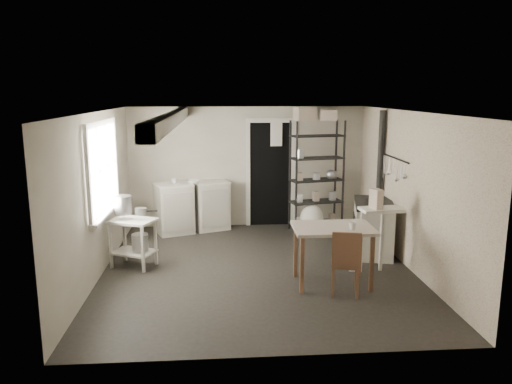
{
  "coord_description": "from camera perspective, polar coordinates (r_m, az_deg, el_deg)",
  "views": [
    {
      "loc": [
        -0.55,
        -6.99,
        2.58
      ],
      "look_at": [
        0.0,
        0.3,
        1.1
      ],
      "focal_mm": 35.0,
      "sensor_mm": 36.0,
      "label": 1
    }
  ],
  "objects": [
    {
      "name": "stockpot",
      "position": [
        7.59,
        -14.96,
        -1.43
      ],
      "size": [
        0.32,
        0.32,
        0.27
      ],
      "primitive_type": "cylinder",
      "rotation": [
        0.0,
        0.0,
        -0.29
      ],
      "color": "silver",
      "rests_on": "prep_table"
    },
    {
      "name": "table_cup",
      "position": [
        6.66,
        10.93,
        -4.21
      ],
      "size": [
        0.13,
        0.13,
        0.09
      ],
      "primitive_type": "imported",
      "rotation": [
        0.0,
        0.0,
        -0.36
      ],
      "color": "white",
      "rests_on": "work_table"
    },
    {
      "name": "ceiling",
      "position": [
        7.02,
        0.19,
        9.16
      ],
      "size": [
        5.0,
        5.0,
        0.0
      ],
      "primitive_type": "plane",
      "rotation": [
        3.14,
        0.0,
        0.0
      ],
      "color": "white",
      "rests_on": "wall_back"
    },
    {
      "name": "wall_back",
      "position": [
        9.61,
        -0.99,
        2.88
      ],
      "size": [
        4.5,
        0.02,
        2.3
      ],
      "primitive_type": "cube",
      "color": "#BAB19F",
      "rests_on": "ground"
    },
    {
      "name": "oats_box",
      "position": [
        7.28,
        13.54,
        -1.34
      ],
      "size": [
        0.17,
        0.21,
        0.28
      ],
      "primitive_type": "cube",
      "rotation": [
        0.0,
        0.0,
        0.32
      ],
      "color": "beige",
      "rests_on": "side_ledge"
    },
    {
      "name": "storage_box_b",
      "position": [
        9.28,
        8.24,
        7.68
      ],
      "size": [
        0.34,
        0.32,
        0.19
      ],
      "primitive_type": "cube",
      "rotation": [
        0.0,
        0.0,
        -0.14
      ],
      "color": "beige",
      "rests_on": "shelf_rack"
    },
    {
      "name": "stove",
      "position": [
        8.28,
        13.22,
        -3.85
      ],
      "size": [
        0.82,
        1.18,
        0.84
      ],
      "primitive_type": null,
      "rotation": [
        0.0,
        0.0,
        -0.23
      ],
      "color": "beige",
      "rests_on": "ground"
    },
    {
      "name": "counter_cup",
      "position": [
        9.27,
        -9.31,
        1.25
      ],
      "size": [
        0.13,
        0.13,
        0.09
      ],
      "primitive_type": "imported",
      "rotation": [
        0.0,
        0.0,
        -0.19
      ],
      "color": "white",
      "rests_on": "base_cabinets"
    },
    {
      "name": "wall_right",
      "position": [
        7.67,
        17.19,
        0.18
      ],
      "size": [
        0.02,
        5.0,
        2.3
      ],
      "primitive_type": "cube",
      "color": "#BAB19F",
      "rests_on": "ground"
    },
    {
      "name": "doorway",
      "position": [
        9.64,
        1.69,
        2.0
      ],
      "size": [
        0.96,
        0.1,
        2.08
      ],
      "primitive_type": null,
      "color": "silver",
      "rests_on": "ground"
    },
    {
      "name": "wall_front",
      "position": [
        4.75,
        2.57,
        -6.09
      ],
      "size": [
        4.5,
        0.02,
        2.3
      ],
      "primitive_type": "cube",
      "color": "#BAB19F",
      "rests_on": "ground"
    },
    {
      "name": "prep_table",
      "position": [
        7.67,
        -13.85,
        -5.42
      ],
      "size": [
        0.76,
        0.67,
        0.72
      ],
      "primitive_type": null,
      "rotation": [
        0.0,
        0.0,
        -0.41
      ],
      "color": "silver",
      "rests_on": "ground"
    },
    {
      "name": "shelf_jar",
      "position": [
        9.21,
        4.86,
        3.84
      ],
      "size": [
        0.11,
        0.11,
        0.19
      ],
      "primitive_type": "imported",
      "rotation": [
        0.0,
        0.0,
        0.24
      ],
      "color": "white",
      "rests_on": "shelf_rack"
    },
    {
      "name": "flour_sack",
      "position": [
        9.34,
        6.39,
        -3.15
      ],
      "size": [
        0.46,
        0.4,
        0.52
      ],
      "primitive_type": "ellipsoid",
      "rotation": [
        0.0,
        0.0,
        -0.07
      ],
      "color": "silver",
      "rests_on": "ground"
    },
    {
      "name": "base_cabinets",
      "position": [
        9.43,
        -7.29,
        -1.66
      ],
      "size": [
        1.53,
        1.05,
        0.92
      ],
      "primitive_type": null,
      "rotation": [
        0.0,
        0.0,
        0.35
      ],
      "color": "beige",
      "rests_on": "ground"
    },
    {
      "name": "stovepipe",
      "position": [
        8.61,
        14.11,
        4.49
      ],
      "size": [
        0.11,
        0.11,
        1.38
      ],
      "primitive_type": null,
      "rotation": [
        0.0,
        0.0,
        0.0
      ],
      "color": "black",
      "rests_on": "stove"
    },
    {
      "name": "floor_crock",
      "position": [
        7.5,
        10.98,
        -8.28
      ],
      "size": [
        0.14,
        0.14,
        0.14
      ],
      "primitive_type": "cylinder",
      "rotation": [
        0.0,
        0.0,
        -0.4
      ],
      "color": "white",
      "rests_on": "ground"
    },
    {
      "name": "chair",
      "position": [
        6.54,
        10.2,
        -7.42
      ],
      "size": [
        0.43,
        0.45,
        0.87
      ],
      "primitive_type": null,
      "rotation": [
        0.0,
        0.0,
        -0.22
      ],
      "color": "brown",
      "rests_on": "ground"
    },
    {
      "name": "storage_box_a",
      "position": [
        9.23,
        5.55,
        7.84
      ],
      "size": [
        0.4,
        0.37,
        0.24
      ],
      "primitive_type": "cube",
      "rotation": [
        0.0,
        0.0,
        0.21
      ],
      "color": "beige",
      "rests_on": "shelf_rack"
    },
    {
      "name": "ceiling_beam",
      "position": [
        7.03,
        -9.71,
        8.18
      ],
      "size": [
        0.18,
        5.0,
        0.18
      ],
      "primitive_type": null,
      "color": "silver",
      "rests_on": "ceiling"
    },
    {
      "name": "window",
      "position": [
        7.46,
        -17.22,
        2.61
      ],
      "size": [
        0.12,
        1.76,
        1.28
      ],
      "primitive_type": null,
      "color": "silver",
      "rests_on": "wall_left"
    },
    {
      "name": "wall_left",
      "position": [
        7.34,
        -17.62,
        -0.34
      ],
      "size": [
        0.02,
        5.0,
        2.3
      ],
      "primitive_type": "cube",
      "color": "#BAB19F",
      "rests_on": "ground"
    },
    {
      "name": "utensil_rail",
      "position": [
        8.14,
        15.43,
        3.76
      ],
      "size": [
        0.06,
        1.2,
        0.44
      ],
      "primitive_type": null,
      "color": "silver",
      "rests_on": "wall_right"
    },
    {
      "name": "bucket",
      "position": [
        7.6,
        -13.11,
        -5.64
      ],
      "size": [
        0.29,
        0.29,
        0.26
      ],
      "primitive_type": "cylinder",
      "rotation": [
        0.0,
        0.0,
        -0.26
      ],
      "color": "silver",
      "rests_on": "prep_table"
    },
    {
      "name": "work_table",
      "position": [
        6.87,
        8.71,
        -7.36
      ],
      "size": [
        1.07,
        0.76,
        0.81
      ],
      "primitive_type": null,
      "rotation": [
        0.0,
        0.0,
        -0.02
      ],
      "color": "#C0B4A4",
      "rests_on": "ground"
    },
    {
      "name": "wallpaper_panel",
      "position": [
        7.66,
        17.12,
        0.17
      ],
      "size": [
        0.01,
        5.0,
        2.3
      ],
      "primitive_type": null,
      "color": "beige",
      "rests_on": "wall_right"
    },
    {
      "name": "mixing_bowl",
      "position": [
        9.22,
        -7.13,
        1.21
      ],
      "size": [
        0.32,
        0.32,
        0.08
      ],
      "primitive_type": "imported",
      "rotation": [
        0.0,
        0.0,
        -0.04
      ],
      "color": "white",
      "rests_on": "base_cabinets"
    },
    {
      "name": "saucepan",
      "position": [
        7.53,
        -13.02,
        -2.15
      ],
      "size": [
        0.21,
        0.21,
        0.09
      ],
      "primitive_type": "cylinder",
      "rotation": [
        0.0,
        0.0,
        0.31
      ],
      "color": "silver",
      "rests_on": "prep_table"
    },
    {
      "name": "shelf_rack",
      "position": [
        9.38,
        6.92,
        1.34
      ],
      "size": [
        1.03,
        0.58,
        2.06
      ],
      "primitive_type": null,
      "rotation": [
        0.0,
        0.0,
        0.21
      ],
      "color": "black",
      "rests_on": "ground"
    },
    {
      "name": "floor",
      "position": [
        7.47,
        0.18,
        -8.76
      ],
      "size": [
        5.0,
        5.0,
        0.0
      ],
      "primitive_type": "plane",
      "color": "black",
      "rests_on": "ground"
    },
    {
      "name": "side_ledge",
      "position": [
        7.48,
        13.98,
        -5.61
      ],
      "size": [
        0.64,
        0.38,
        0.94
      ],
      "primitive_type": null,
      "rotation": [
        0.0,
        0.0,
        0.09
      ],
      "color": "silver",
      "rests_on": "ground"
    }
  ]
}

